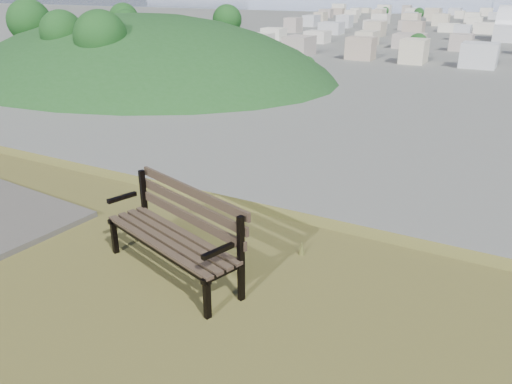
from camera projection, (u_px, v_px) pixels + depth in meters
The scene contains 3 objects.
park_bench at pixel (178, 228), 5.60m from camera, with size 1.99×1.15×1.00m.
green_wooded_hill at pixel (143, 75), 167.27m from camera, with size 153.32×122.65×76.66m.
city_trees at pixel (480, 29), 282.33m from camera, with size 406.52×387.20×9.98m.
Camera 1 is at (4.50, -1.81, 28.09)m, focal length 35.00 mm.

